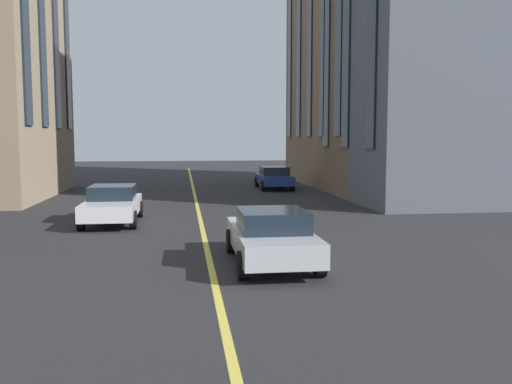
# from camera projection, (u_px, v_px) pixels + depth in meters

# --- Properties ---
(lane_centre_line) EXTENTS (80.00, 0.16, 0.01)m
(lane_centre_line) POSITION_uv_depth(u_px,v_px,m) (206.00, 244.00, 16.12)
(lane_centre_line) COLOR #D8C64C
(lane_centre_line) RESTS_ON ground_plane
(car_silver_oncoming) EXTENTS (4.40, 1.95, 1.37)m
(car_silver_oncoming) POSITION_uv_depth(u_px,v_px,m) (271.00, 236.00, 13.45)
(car_silver_oncoming) COLOR #B7BABF
(car_silver_oncoming) RESTS_ON ground_plane
(car_blue_mid) EXTENTS (4.40, 1.95, 1.37)m
(car_blue_mid) POSITION_uv_depth(u_px,v_px,m) (274.00, 177.00, 33.53)
(car_blue_mid) COLOR navy
(car_blue_mid) RESTS_ON ground_plane
(car_white_parked_b) EXTENTS (4.40, 1.95, 1.37)m
(car_white_parked_b) POSITION_uv_depth(u_px,v_px,m) (112.00, 204.00, 20.00)
(car_white_parked_b) COLOR silver
(car_white_parked_b) RESTS_ON ground_plane
(building_right_near) EXTENTS (16.33, 9.24, 22.93)m
(building_right_near) POSITION_uv_depth(u_px,v_px,m) (381.00, 7.00, 35.03)
(building_right_near) COLOR #846B51
(building_right_near) RESTS_ON ground_plane
(building_right_far) EXTENTS (11.13, 11.67, 18.88)m
(building_right_far) POSITION_uv_depth(u_px,v_px,m) (459.00, 12.00, 27.60)
(building_right_far) COLOR #565B66
(building_right_far) RESTS_ON ground_plane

